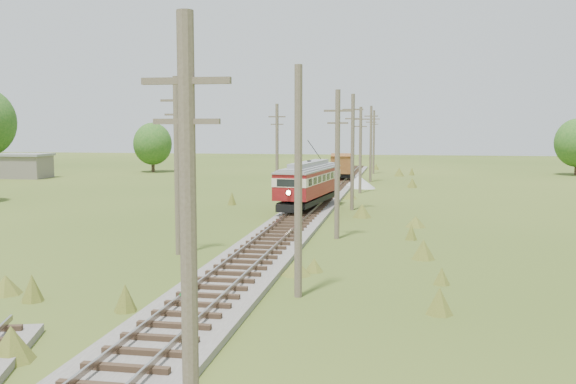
% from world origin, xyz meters
% --- Properties ---
extents(ground, '(260.00, 260.00, 0.00)m').
position_xyz_m(ground, '(0.00, 0.00, 0.00)').
color(ground, '#324C16').
rests_on(ground, ground).
extents(railbed_main, '(3.60, 96.00, 0.57)m').
position_xyz_m(railbed_main, '(0.00, 34.00, 0.19)').
color(railbed_main, '#605B54').
rests_on(railbed_main, ground).
extents(switch_marker, '(0.45, 0.06, 1.08)m').
position_xyz_m(switch_marker, '(-0.20, 1.50, 0.63)').
color(switch_marker, black).
rests_on(switch_marker, ground).
extents(streetcar, '(3.84, 10.93, 4.95)m').
position_xyz_m(streetcar, '(-0.00, 29.70, 2.37)').
color(streetcar, black).
rests_on(streetcar, ground).
extents(gondola, '(3.31, 8.09, 2.62)m').
position_xyz_m(gondola, '(0.00, 57.23, 1.97)').
color(gondola, black).
rests_on(gondola, ground).
extents(gravel_pile, '(3.52, 3.74, 1.28)m').
position_xyz_m(gravel_pile, '(2.66, 49.48, 0.60)').
color(gravel_pile, gray).
rests_on(gravel_pile, ground).
extents(utility_pole_r_0, '(1.60, 0.30, 8.50)m').
position_xyz_m(utility_pole_r_0, '(3.20, -8.00, 4.37)').
color(utility_pole_r_0, brown).
rests_on(utility_pole_r_0, ground).
extents(utility_pole_r_1, '(0.30, 0.30, 8.80)m').
position_xyz_m(utility_pole_r_1, '(3.10, 5.00, 4.40)').
color(utility_pole_r_1, brown).
rests_on(utility_pole_r_1, ground).
extents(utility_pole_r_2, '(1.60, 0.30, 8.60)m').
position_xyz_m(utility_pole_r_2, '(3.30, 18.00, 4.42)').
color(utility_pole_r_2, brown).
rests_on(utility_pole_r_2, ground).
extents(utility_pole_r_3, '(1.60, 0.30, 9.00)m').
position_xyz_m(utility_pole_r_3, '(3.20, 31.00, 4.63)').
color(utility_pole_r_3, brown).
rests_on(utility_pole_r_3, ground).
extents(utility_pole_r_4, '(1.60, 0.30, 8.40)m').
position_xyz_m(utility_pole_r_4, '(3.00, 44.00, 4.32)').
color(utility_pole_r_4, brown).
rests_on(utility_pole_r_4, ground).
extents(utility_pole_r_5, '(1.60, 0.30, 8.90)m').
position_xyz_m(utility_pole_r_5, '(3.40, 57.00, 4.58)').
color(utility_pole_r_5, brown).
rests_on(utility_pole_r_5, ground).
extents(utility_pole_r_6, '(1.60, 0.30, 8.70)m').
position_xyz_m(utility_pole_r_6, '(3.20, 70.00, 4.47)').
color(utility_pole_r_6, brown).
rests_on(utility_pole_r_6, ground).
extents(utility_pole_l_a, '(1.60, 0.30, 9.00)m').
position_xyz_m(utility_pole_l_a, '(-4.20, 12.00, 4.63)').
color(utility_pole_l_a, brown).
rests_on(utility_pole_l_a, ground).
extents(utility_pole_l_b, '(1.60, 0.30, 8.60)m').
position_xyz_m(utility_pole_l_b, '(-4.50, 40.00, 4.42)').
color(utility_pole_l_b, brown).
rests_on(utility_pole_l_b, ground).
extents(tree_mid_a, '(5.46, 5.46, 7.03)m').
position_xyz_m(tree_mid_a, '(-28.00, 68.00, 4.02)').
color(tree_mid_a, '#38281C').
rests_on(tree_mid_a, ground).
extents(shed, '(6.40, 4.40, 3.10)m').
position_xyz_m(shed, '(-40.00, 55.00, 1.57)').
color(shed, slate).
rests_on(shed, ground).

